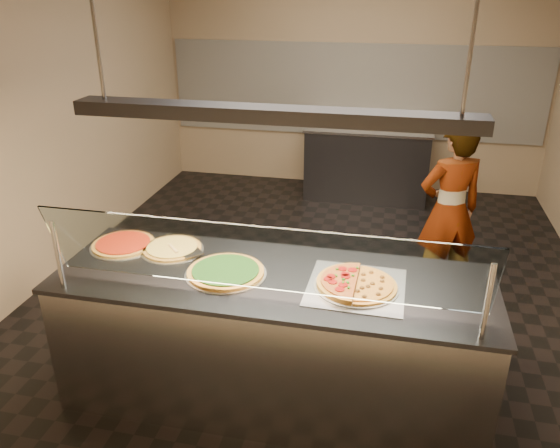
% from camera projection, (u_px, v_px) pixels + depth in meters
% --- Properties ---
extents(ground, '(5.00, 6.00, 0.02)m').
position_uv_depth(ground, '(314.00, 290.00, 5.07)').
color(ground, black).
rests_on(ground, ground).
extents(wall_back, '(5.00, 0.02, 3.00)m').
position_uv_depth(wall_back, '(354.00, 75.00, 7.14)').
color(wall_back, tan).
rests_on(wall_back, ground).
extents(wall_front, '(5.00, 0.02, 3.00)m').
position_uv_depth(wall_front, '(179.00, 359.00, 1.77)').
color(wall_front, tan).
rests_on(wall_front, ground).
extents(wall_left, '(0.02, 6.00, 3.00)m').
position_uv_depth(wall_left, '(45.00, 116.00, 4.94)').
color(wall_left, tan).
rests_on(wall_left, ground).
extents(tile_band, '(4.90, 0.02, 1.20)m').
position_uv_depth(tile_band, '(353.00, 90.00, 7.19)').
color(tile_band, silver).
rests_on(tile_band, wall_back).
extents(serving_counter, '(2.74, 0.94, 0.93)m').
position_uv_depth(serving_counter, '(273.00, 338.00, 3.60)').
color(serving_counter, '#B7B7BC').
rests_on(serving_counter, ground).
extents(sneeze_guard, '(2.50, 0.18, 0.54)m').
position_uv_depth(sneeze_guard, '(258.00, 259.00, 2.98)').
color(sneeze_guard, '#B7B7BC').
rests_on(sneeze_guard, serving_counter).
extents(perforated_tray, '(0.59, 0.59, 0.01)m').
position_uv_depth(perforated_tray, '(356.00, 286.00, 3.29)').
color(perforated_tray, silver).
rests_on(perforated_tray, serving_counter).
extents(half_pizza_pepperoni, '(0.25, 0.48, 0.05)m').
position_uv_depth(half_pizza_pepperoni, '(337.00, 280.00, 3.30)').
color(half_pizza_pepperoni, '#976424').
rests_on(half_pizza_pepperoni, perforated_tray).
extents(half_pizza_sausage, '(0.25, 0.48, 0.04)m').
position_uv_depth(half_pizza_sausage, '(376.00, 286.00, 3.26)').
color(half_pizza_sausage, '#976424').
rests_on(half_pizza_sausage, perforated_tray).
extents(pizza_spinach, '(0.52, 0.52, 0.03)m').
position_uv_depth(pizza_spinach, '(226.00, 271.00, 3.44)').
color(pizza_spinach, silver).
rests_on(pizza_spinach, serving_counter).
extents(pizza_cheese, '(0.43, 0.43, 0.03)m').
position_uv_depth(pizza_cheese, '(173.00, 248.00, 3.74)').
color(pizza_cheese, silver).
rests_on(pizza_cheese, serving_counter).
extents(pizza_tomato, '(0.45, 0.45, 0.03)m').
position_uv_depth(pizza_tomato, '(124.00, 244.00, 3.81)').
color(pizza_tomato, silver).
rests_on(pizza_tomato, serving_counter).
extents(pizza_spatula, '(0.28, 0.17, 0.02)m').
position_uv_depth(pizza_spatula, '(181.00, 250.00, 3.68)').
color(pizza_spatula, '#B7B7BC').
rests_on(pizza_spatula, pizza_spinach).
extents(prep_table, '(1.58, 0.74, 0.93)m').
position_uv_depth(prep_table, '(367.00, 162.00, 7.09)').
color(prep_table, '#303034').
rests_on(prep_table, ground).
extents(worker, '(0.68, 0.58, 1.59)m').
position_uv_depth(worker, '(449.00, 211.00, 4.74)').
color(worker, '#3A3740').
rests_on(worker, ground).
extents(heat_lamp_housing, '(2.30, 0.18, 0.08)m').
position_uv_depth(heat_lamp_housing, '(271.00, 114.00, 3.00)').
color(heat_lamp_housing, '#303034').
rests_on(heat_lamp_housing, ceiling).
extents(lamp_rod_left, '(0.02, 0.02, 1.01)m').
position_uv_depth(lamp_rod_left, '(92.00, 6.00, 2.97)').
color(lamp_rod_left, '#B7B7BC').
rests_on(lamp_rod_left, ceiling).
extents(lamp_rod_right, '(0.02, 0.02, 1.01)m').
position_uv_depth(lamp_rod_right, '(476.00, 10.00, 2.58)').
color(lamp_rod_right, '#B7B7BC').
rests_on(lamp_rod_right, ceiling).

